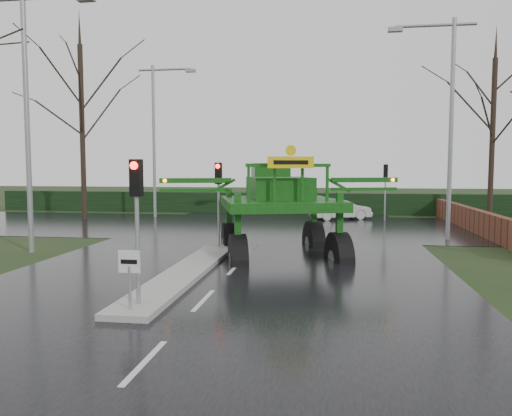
# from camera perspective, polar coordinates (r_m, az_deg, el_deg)

# --- Properties ---
(ground) EXTENTS (140.00, 140.00, 0.00)m
(ground) POSITION_cam_1_polar(r_m,az_deg,el_deg) (12.75, -6.01, -10.55)
(ground) COLOR black
(ground) RESTS_ON ground
(road_main) EXTENTS (14.00, 80.00, 0.02)m
(road_main) POSITION_cam_1_polar(r_m,az_deg,el_deg) (22.37, 0.42, -3.90)
(road_main) COLOR black
(road_main) RESTS_ON ground
(road_cross) EXTENTS (80.00, 12.00, 0.02)m
(road_cross) POSITION_cam_1_polar(r_m,az_deg,el_deg) (28.27, 2.12, -2.10)
(road_cross) COLOR black
(road_cross) RESTS_ON ground
(median_island) EXTENTS (1.20, 10.00, 0.16)m
(median_island) POSITION_cam_1_polar(r_m,az_deg,el_deg) (15.88, -7.87, -7.20)
(median_island) COLOR gray
(median_island) RESTS_ON ground
(hedge_row) EXTENTS (44.00, 0.90, 1.50)m
(hedge_row) POSITION_cam_1_polar(r_m,az_deg,el_deg) (36.13, 3.53, 0.56)
(hedge_row) COLOR black
(hedge_row) RESTS_ON ground
(brick_wall) EXTENTS (0.40, 20.00, 1.20)m
(brick_wall) POSITION_cam_1_polar(r_m,az_deg,el_deg) (29.00, 23.22, -1.12)
(brick_wall) COLOR #592D1E
(brick_wall) RESTS_ON ground
(keep_left_sign) EXTENTS (0.50, 0.07, 1.35)m
(keep_left_sign) POSITION_cam_1_polar(r_m,az_deg,el_deg) (11.52, -14.27, -6.90)
(keep_left_sign) COLOR gray
(keep_left_sign) RESTS_ON ground
(traffic_signal_near) EXTENTS (0.26, 0.33, 3.52)m
(traffic_signal_near) POSITION_cam_1_polar(r_m,az_deg,el_deg) (11.77, -13.49, 0.89)
(traffic_signal_near) COLOR gray
(traffic_signal_near) RESTS_ON ground
(traffic_signal_mid) EXTENTS (0.26, 0.33, 3.52)m
(traffic_signal_mid) POSITION_cam_1_polar(r_m,az_deg,el_deg) (19.90, -4.31, 2.50)
(traffic_signal_mid) COLOR gray
(traffic_signal_mid) RESTS_ON ground
(traffic_signal_far) EXTENTS (0.26, 0.33, 3.52)m
(traffic_signal_far) POSITION_cam_1_polar(r_m,az_deg,el_deg) (32.10, 14.58, 3.19)
(traffic_signal_far) COLOR gray
(traffic_signal_far) RESTS_ON ground
(street_light_left_near) EXTENTS (3.85, 0.30, 10.00)m
(street_light_left_near) POSITION_cam_1_polar(r_m,az_deg,el_deg) (21.33, -24.08, 11.41)
(street_light_left_near) COLOR gray
(street_light_left_near) RESTS_ON ground
(street_light_right) EXTENTS (3.85, 0.30, 10.00)m
(street_light_right) POSITION_cam_1_polar(r_m,az_deg,el_deg) (24.58, 20.75, 10.57)
(street_light_right) COLOR gray
(street_light_right) RESTS_ON ground
(street_light_left_far) EXTENTS (3.85, 0.30, 10.00)m
(street_light_left_far) POSITION_cam_1_polar(r_m,az_deg,el_deg) (33.95, -11.13, 9.07)
(street_light_left_far) COLOR gray
(street_light_left_far) RESTS_ON ground
(tree_left_far) EXTENTS (7.70, 7.70, 13.26)m
(tree_left_far) POSITION_cam_1_polar(r_m,az_deg,el_deg) (33.94, -19.31, 10.86)
(tree_left_far) COLOR black
(tree_left_far) RESTS_ON ground
(tree_right_far) EXTENTS (7.00, 7.00, 12.05)m
(tree_right_far) POSITION_cam_1_polar(r_m,az_deg,el_deg) (34.50, 25.48, 9.48)
(tree_right_far) COLOR black
(tree_right_far) RESTS_ON ground
(crop_sprayer) EXTENTS (8.85, 6.66, 5.12)m
(crop_sprayer) POSITION_cam_1_polar(r_m,az_deg,el_deg) (17.55, -2.19, 1.67)
(crop_sprayer) COLOR black
(crop_sprayer) RESTS_ON ground
(white_sedan) EXTENTS (4.12, 2.83, 1.29)m
(white_sedan) POSITION_cam_1_polar(r_m,az_deg,el_deg) (32.29, 9.58, -1.32)
(white_sedan) COLOR silver
(white_sedan) RESTS_ON ground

